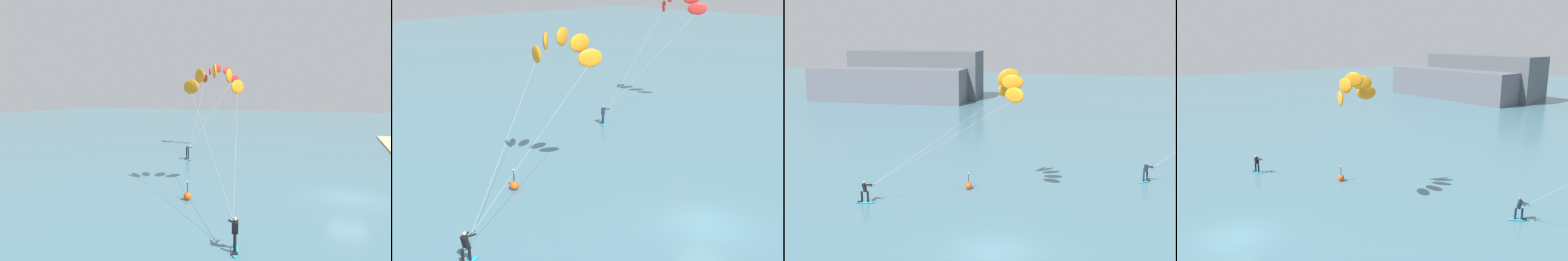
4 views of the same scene
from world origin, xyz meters
TOP-DOWN VIEW (x-y plane):
  - ground_plane at (0.00, 0.00)m, footprint 240.00×240.00m
  - kitesurfer_nearshore at (-1.96, 9.58)m, footprint 12.01×7.31m
  - marker_buoy at (-4.93, 10.54)m, footprint 0.56×0.56m
  - distant_headland at (-34.51, 58.74)m, footprint 35.36×16.86m

SIDE VIEW (x-z plane):
  - ground_plane at x=0.00m, z-range 0.00..0.00m
  - marker_buoy at x=-4.93m, z-range -0.39..0.99m
  - distant_headland at x=-34.51m, z-range -1.19..7.54m
  - kitesurfer_nearshore at x=-1.96m, z-range 3.33..13.02m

